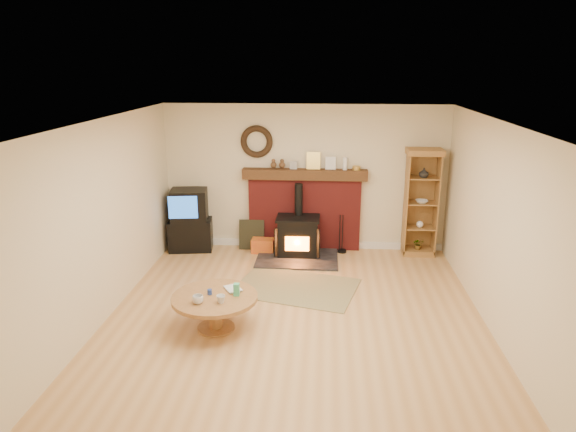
# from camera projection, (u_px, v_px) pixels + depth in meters

# --- Properties ---
(ground) EXTENTS (5.50, 5.50, 0.00)m
(ground) POSITION_uv_depth(u_px,v_px,m) (295.00, 316.00, 6.90)
(ground) COLOR tan
(ground) RESTS_ON ground
(room_shell) EXTENTS (5.02, 5.52, 2.61)m
(room_shell) POSITION_uv_depth(u_px,v_px,m) (295.00, 191.00, 6.50)
(room_shell) COLOR beige
(room_shell) RESTS_ON ground
(chimney_breast) EXTENTS (2.20, 0.22, 1.78)m
(chimney_breast) POSITION_uv_depth(u_px,v_px,m) (305.00, 206.00, 9.21)
(chimney_breast) COLOR maroon
(chimney_breast) RESTS_ON ground
(wood_stove) EXTENTS (1.40, 1.00, 1.26)m
(wood_stove) POSITION_uv_depth(u_px,v_px,m) (298.00, 237.00, 8.97)
(wood_stove) COLOR black
(wood_stove) RESTS_ON ground
(area_rug) EXTENTS (2.02, 1.63, 0.01)m
(area_rug) POSITION_uv_depth(u_px,v_px,m) (296.00, 287.00, 7.78)
(area_rug) COLOR brown
(area_rug) RESTS_ON ground
(tv_unit) EXTENTS (0.83, 0.63, 1.12)m
(tv_unit) POSITION_uv_depth(u_px,v_px,m) (190.00, 221.00, 9.25)
(tv_unit) COLOR black
(tv_unit) RESTS_ON ground
(curio_cabinet) EXTENTS (0.61, 0.44, 1.88)m
(curio_cabinet) POSITION_uv_depth(u_px,v_px,m) (421.00, 202.00, 8.92)
(curio_cabinet) COLOR brown
(curio_cabinet) RESTS_ON ground
(firelog_box) EXTENTS (0.40, 0.26, 0.25)m
(firelog_box) POSITION_uv_depth(u_px,v_px,m) (263.00, 246.00, 9.21)
(firelog_box) COLOR orange
(firelog_box) RESTS_ON ground
(leaning_painting) EXTENTS (0.46, 0.12, 0.54)m
(leaning_painting) POSITION_uv_depth(u_px,v_px,m) (252.00, 235.00, 9.32)
(leaning_painting) COLOR black
(leaning_painting) RESTS_ON ground
(fire_tools) EXTENTS (0.16, 0.16, 0.70)m
(fire_tools) POSITION_uv_depth(u_px,v_px,m) (342.00, 247.00, 9.20)
(fire_tools) COLOR black
(fire_tools) RESTS_ON ground
(coffee_table) EXTENTS (1.09, 1.09, 0.62)m
(coffee_table) POSITION_uv_depth(u_px,v_px,m) (215.00, 302.00, 6.47)
(coffee_table) COLOR brown
(coffee_table) RESTS_ON ground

